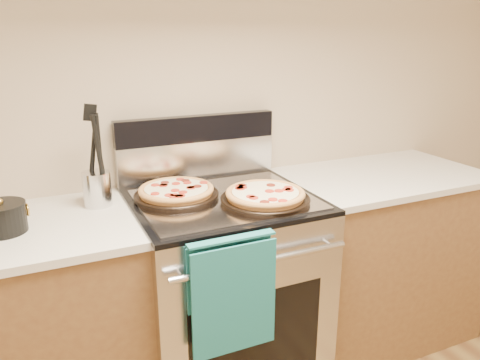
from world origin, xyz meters
name	(u,v)px	position (x,y,z in m)	size (l,w,h in m)	color
wall_back	(193,86)	(0.00, 2.00, 1.35)	(4.00, 4.00, 0.00)	tan
range_body	(224,296)	(0.00, 1.65, 0.45)	(0.76, 0.68, 0.90)	#B7B7BC
oven_window	(257,338)	(0.00, 1.31, 0.45)	(0.56, 0.01, 0.40)	black
cooktop	(223,200)	(0.00, 1.65, 0.91)	(0.76, 0.68, 0.02)	black
backsplash_lower	(198,160)	(0.00, 1.96, 1.01)	(0.76, 0.06, 0.18)	silver
backsplash_upper	(197,128)	(0.00, 1.96, 1.16)	(0.76, 0.06, 0.12)	black
oven_handle	(263,261)	(0.00, 1.27, 0.80)	(0.03, 0.03, 0.70)	silver
dish_towel	(232,293)	(-0.12, 1.27, 0.70)	(0.32, 0.05, 0.42)	#175275
foil_sheet	(225,199)	(0.00, 1.62, 0.92)	(0.70, 0.55, 0.01)	gray
cabinet_left	(9,345)	(-0.88, 1.68, 0.44)	(1.00, 0.62, 0.88)	brown
cabinet_right	(374,258)	(0.88, 1.68, 0.44)	(1.00, 0.62, 0.88)	brown
countertop_right	(382,176)	(0.88, 1.68, 0.90)	(1.02, 0.64, 0.03)	beige
pepperoni_pizza_back	(176,192)	(-0.18, 1.72, 0.95)	(0.35, 0.35, 0.05)	#AB6F34
pepperoni_pizza_front	(265,196)	(0.13, 1.52, 0.95)	(0.36, 0.36, 0.05)	#AB6F34
utensil_crock	(97,189)	(-0.49, 1.80, 0.98)	(0.11, 0.11, 0.14)	silver
saucepan	(2,219)	(-0.83, 1.66, 0.96)	(0.16, 0.16, 0.10)	black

